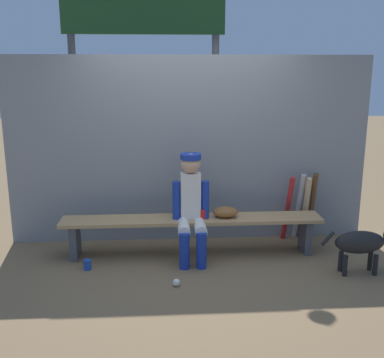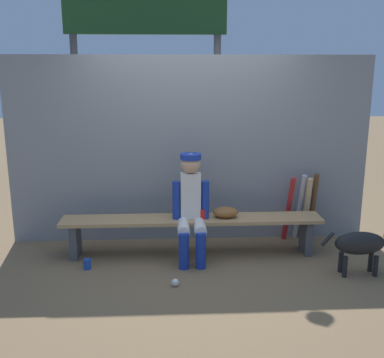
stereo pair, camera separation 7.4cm
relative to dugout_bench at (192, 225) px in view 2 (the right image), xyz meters
name	(u,v)px [view 2 (the right image)]	position (x,y,z in m)	size (l,w,h in m)	color
ground_plane	(192,254)	(0.00, 0.00, -0.35)	(30.00, 30.00, 0.00)	brown
chainlink_fence	(190,151)	(0.00, 0.51, 0.76)	(4.33, 0.03, 2.23)	gray
dugout_bench	(192,225)	(0.00, 0.00, 0.00)	(2.93, 0.36, 0.44)	tan
player_seated	(191,204)	(-0.01, -0.11, 0.28)	(0.41, 0.55, 1.17)	silver
baseball_glove	(226,212)	(0.38, 0.00, 0.15)	(0.28, 0.20, 0.12)	brown
bat_aluminum_red	(288,209)	(1.19, 0.34, 0.06)	(0.06, 0.06, 0.84)	#B22323
bat_aluminum_silver	(300,207)	(1.34, 0.40, 0.07)	(0.06, 0.06, 0.85)	#B7B7BC
bat_wood_natural	(306,209)	(1.41, 0.34, 0.06)	(0.06, 0.06, 0.83)	tan
bat_wood_dark	(313,207)	(1.50, 0.37, 0.08)	(0.06, 0.06, 0.86)	brown
baseball	(175,282)	(-0.20, -0.78, -0.31)	(0.07, 0.07, 0.07)	white
cup_on_ground	(87,264)	(-1.13, -0.34, -0.30)	(0.08, 0.08, 0.11)	#1E47AD
cup_on_bench	(203,214)	(0.12, -0.04, 0.14)	(0.08, 0.08, 0.11)	red
scoreboard	(150,24)	(-0.49, 1.53, 2.30)	(2.44, 0.27, 3.73)	#3F3F42
dog	(365,243)	(1.74, -0.61, -0.02)	(0.84, 0.20, 0.49)	black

